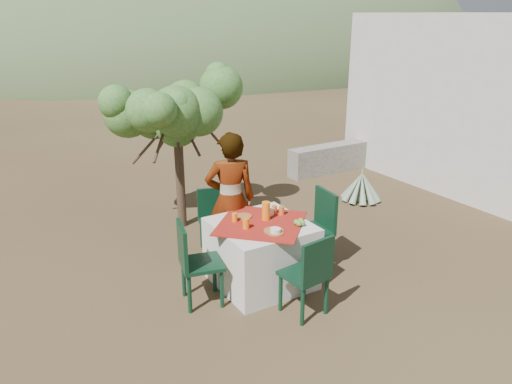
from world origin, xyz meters
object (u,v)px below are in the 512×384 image
at_px(chair_left, 194,260).
at_px(guesthouse, 488,98).
at_px(shrub_tree, 179,118).
at_px(chair_far, 213,217).
at_px(person, 230,200).
at_px(table, 261,253).
at_px(chair_near, 309,273).
at_px(juice_pitcher, 266,211).
at_px(agave, 361,187).
at_px(chair_right, 317,225).

xyz_separation_m(chair_left, guesthouse, (6.68, 1.39, 0.98)).
bearing_deg(shrub_tree, chair_far, -90.19).
bearing_deg(person, shrub_tree, -69.65).
xyz_separation_m(chair_left, shrub_tree, (0.77, 2.09, 1.09)).
distance_m(table, person, 0.78).
height_order(chair_far, guesthouse, guesthouse).
bearing_deg(chair_near, chair_far, -92.76).
bearing_deg(chair_left, juice_pitcher, -72.56).
height_order(chair_near, chair_left, chair_left).
bearing_deg(agave, chair_far, -173.12).
bearing_deg(chair_right, juice_pitcher, -87.99).
distance_m(table, chair_near, 0.86).
relative_size(chair_far, chair_left, 0.89).
distance_m(chair_right, juice_pitcher, 0.78).
distance_m(chair_left, juice_pitcher, 1.01).
xyz_separation_m(table, juice_pitcher, (0.10, 0.06, 0.49)).
bearing_deg(guesthouse, agave, 178.92).
bearing_deg(shrub_tree, agave, -12.51).
relative_size(chair_near, chair_left, 0.97).
height_order(chair_far, shrub_tree, shrub_tree).
distance_m(chair_right, shrub_tree, 2.49).
height_order(person, juice_pitcher, person).
distance_m(chair_left, shrub_tree, 2.48).
bearing_deg(chair_near, guesthouse, -165.92).
relative_size(person, juice_pitcher, 8.01).
height_order(chair_near, agave, chair_near).
bearing_deg(chair_left, chair_near, -119.11).
distance_m(chair_near, juice_pitcher, 0.97).
distance_m(chair_far, chair_right, 1.39).
bearing_deg(chair_right, shrub_tree, -151.09).
bearing_deg(chair_far, chair_near, -69.75).
xyz_separation_m(chair_far, person, (0.02, -0.45, 0.39)).
bearing_deg(person, chair_far, -67.85).
xyz_separation_m(chair_left, juice_pitcher, (0.95, 0.07, 0.35)).
xyz_separation_m(chair_far, shrub_tree, (0.00, 1.01, 1.15)).
relative_size(table, chair_left, 1.39).
height_order(table, chair_far, chair_far).
distance_m(chair_near, person, 1.51).
height_order(table, agave, table).
distance_m(chair_near, chair_right, 1.14).
relative_size(agave, guesthouse, 0.17).
bearing_deg(shrub_tree, juice_pitcher, -85.07).
relative_size(agave, juice_pitcher, 3.38).
distance_m(person, juice_pitcher, 0.59).
bearing_deg(juice_pitcher, guesthouse, 12.94).
xyz_separation_m(chair_far, guesthouse, (5.91, 0.30, 1.04)).
xyz_separation_m(chair_near, guesthouse, (5.77, 2.22, 0.99)).
height_order(chair_right, guesthouse, guesthouse).
bearing_deg(guesthouse, chair_right, -164.80).
relative_size(chair_near, chair_right, 0.93).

